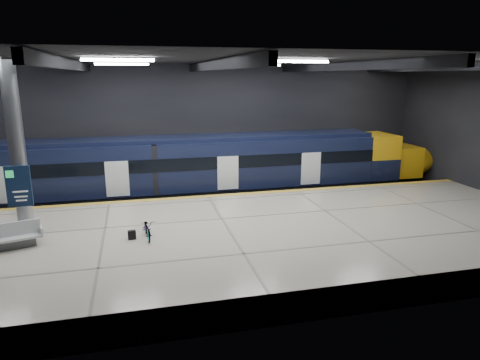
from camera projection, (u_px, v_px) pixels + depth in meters
name	position (u px, v px, depth m)	size (l,w,h in m)	color
ground	(218.00, 234.00, 20.31)	(30.00, 30.00, 0.00)	black
room_shell	(216.00, 113.00, 18.96)	(30.10, 16.10, 8.05)	black
platform	(229.00, 242.00, 17.82)	(30.00, 11.00, 1.10)	beige
safety_strip	(208.00, 196.00, 22.64)	(30.00, 0.40, 0.01)	gold
rails	(200.00, 200.00, 25.48)	(30.00, 1.52, 0.16)	gray
train	(203.00, 168.00, 25.05)	(29.40, 2.84, 3.79)	black
bench	(10.00, 239.00, 15.77)	(2.39, 1.49, 0.98)	#595B60
bicycle	(147.00, 228.00, 16.76)	(0.52, 1.49, 0.78)	#99999E
pannier_bag	(132.00, 235.00, 16.67)	(0.30, 0.18, 0.35)	black
info_column	(17.00, 152.00, 16.43)	(0.90, 0.78, 6.90)	#9EA0A5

